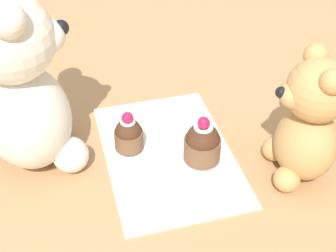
# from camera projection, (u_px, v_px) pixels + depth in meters

# --- Properties ---
(ground_plane) EXTENTS (4.00, 4.00, 0.00)m
(ground_plane) POSITION_uv_depth(u_px,v_px,m) (168.00, 154.00, 0.71)
(ground_plane) COLOR tan
(knitted_placemat) EXTENTS (0.28, 0.19, 0.01)m
(knitted_placemat) POSITION_uv_depth(u_px,v_px,m) (168.00, 153.00, 0.71)
(knitted_placemat) COLOR silver
(knitted_placemat) RESTS_ON ground_plane
(teddy_bear_cream) EXTENTS (0.16, 0.15, 0.27)m
(teddy_bear_cream) POSITION_uv_depth(u_px,v_px,m) (24.00, 89.00, 0.63)
(teddy_bear_cream) COLOR silver
(teddy_bear_cream) RESTS_ON ground_plane
(teddy_bear_tan) EXTENTS (0.11, 0.11, 0.19)m
(teddy_bear_tan) POSITION_uv_depth(u_px,v_px,m) (308.00, 123.00, 0.63)
(teddy_bear_tan) COLOR tan
(teddy_bear_tan) RESTS_ON ground_plane
(cupcake_near_cream_bear) EXTENTS (0.04, 0.04, 0.07)m
(cupcake_near_cream_bear) POSITION_uv_depth(u_px,v_px,m) (129.00, 134.00, 0.70)
(cupcake_near_cream_bear) COLOR brown
(cupcake_near_cream_bear) RESTS_ON knitted_placemat
(cupcake_near_tan_bear) EXTENTS (0.05, 0.05, 0.08)m
(cupcake_near_tan_bear) POSITION_uv_depth(u_px,v_px,m) (202.00, 143.00, 0.68)
(cupcake_near_tan_bear) COLOR brown
(cupcake_near_tan_bear) RESTS_ON knitted_placemat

